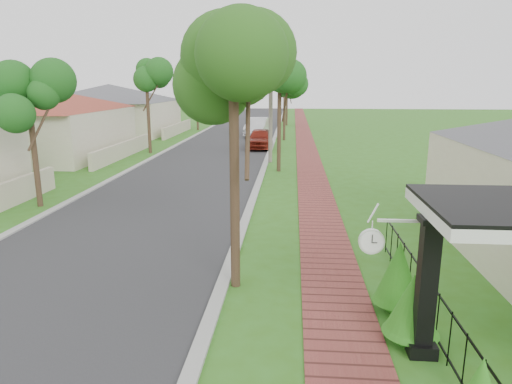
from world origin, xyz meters
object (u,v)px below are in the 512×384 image
at_px(parked_car_red, 260,139).
at_px(utility_pole, 271,98).
at_px(porch_post, 426,295).
at_px(station_clock, 373,240).
at_px(parked_car_white, 257,127).
at_px(near_tree, 233,80).

relative_size(parked_car_red, utility_pole, 0.57).
xyz_separation_m(porch_post, parked_car_red, (-4.70, 25.79, -0.40)).
xyz_separation_m(porch_post, station_clock, (-0.86, 0.40, 0.83)).
height_order(parked_car_white, near_tree, near_tree).
distance_m(parked_car_white, utility_pole, 14.23).
xyz_separation_m(utility_pole, station_clock, (2.79, -19.48, -1.84)).
xyz_separation_m(parked_car_white, station_clock, (4.67, -33.26, 1.13)).
bearing_deg(near_tree, parked_car_red, 92.71).
bearing_deg(porch_post, parked_car_white, 99.33).
relative_size(porch_post, parked_car_white, 0.50).
bearing_deg(parked_car_red, parked_car_white, 96.39).
xyz_separation_m(porch_post, parked_car_white, (-5.53, 33.66, -0.30)).
bearing_deg(parked_car_white, utility_pole, -78.82).
relative_size(parked_car_red, station_clock, 3.98).
relative_size(parked_car_white, utility_pole, 0.67).
distance_m(parked_car_red, near_tree, 23.66).
relative_size(near_tree, station_clock, 5.53).
xyz_separation_m(near_tree, utility_pole, (-0.06, 17.38, -0.93)).
bearing_deg(porch_post, utility_pole, 100.41).
height_order(porch_post, near_tree, near_tree).
bearing_deg(porch_post, station_clock, 155.10).
distance_m(parked_car_red, parked_car_white, 7.91).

